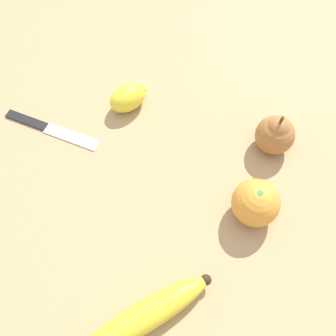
% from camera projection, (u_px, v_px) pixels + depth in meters
% --- Properties ---
extents(ground_plane, '(3.00, 3.00, 0.00)m').
position_uv_depth(ground_plane, '(135.00, 194.00, 0.64)').
color(ground_plane, tan).
extents(banana, '(0.06, 0.22, 0.04)m').
position_uv_depth(banana, '(144.00, 317.00, 0.53)').
color(banana, yellow).
rests_on(banana, ground_plane).
extents(orange, '(0.07, 0.07, 0.07)m').
position_uv_depth(orange, '(256.00, 203.00, 0.59)').
color(orange, orange).
rests_on(orange, ground_plane).
extents(pear, '(0.07, 0.07, 0.08)m').
position_uv_depth(pear, '(275.00, 134.00, 0.65)').
color(pear, '#A36633').
rests_on(pear, ground_plane).
extents(lemon, '(0.06, 0.08, 0.05)m').
position_uv_depth(lemon, '(128.00, 97.00, 0.71)').
color(lemon, yellow).
rests_on(lemon, ground_plane).
extents(paring_knife, '(0.15, 0.14, 0.01)m').
position_uv_depth(paring_knife, '(48.00, 128.00, 0.70)').
color(paring_knife, silver).
rests_on(paring_knife, ground_plane).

